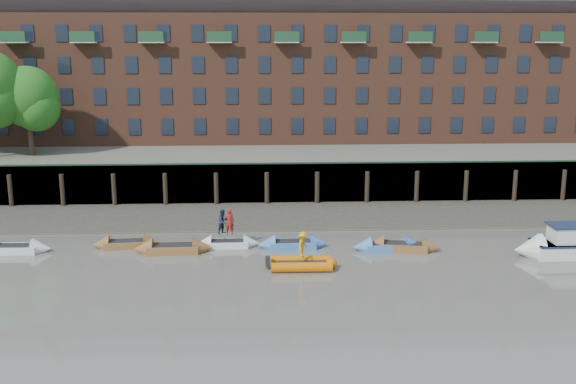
{
  "coord_description": "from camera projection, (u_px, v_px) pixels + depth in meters",
  "views": [
    {
      "loc": [
        -2.72,
        -30.34,
        12.75
      ],
      "look_at": [
        -0.77,
        12.0,
        3.2
      ],
      "focal_mm": 42.0,
      "sensor_mm": 36.0,
      "label": 1
    }
  ],
  "objects": [
    {
      "name": "ground",
      "position": [
        315.0,
        311.0,
        32.49
      ],
      "size": [
        220.0,
        220.0,
        0.0
      ],
      "primitive_type": "plane",
      "color": "#645F58",
      "rests_on": "ground"
    },
    {
      "name": "person_rower_a",
      "position": [
        229.0,
        222.0,
        42.33
      ],
      "size": [
        0.64,
        0.45,
        1.67
      ],
      "primitive_type": "imported",
      "rotation": [
        0.0,
        0.0,
        3.24
      ],
      "color": "maroon",
      "rests_on": "rowboat_3"
    },
    {
      "name": "river_wall",
      "position": [
        292.0,
        183.0,
        53.95
      ],
      "size": [
        110.0,
        1.23,
        3.3
      ],
      "color": "#2D2A26",
      "rests_on": "ground"
    },
    {
      "name": "rib_tender",
      "position": [
        304.0,
        264.0,
        38.46
      ],
      "size": [
        3.78,
        1.82,
        0.65
      ],
      "rotation": [
        0.0,
        0.0,
        -0.01
      ],
      "color": "#CE6106",
      "rests_on": "ground"
    },
    {
      "name": "foreshore",
      "position": [
        295.0,
        216.0,
        50.03
      ],
      "size": [
        110.0,
        8.0,
        0.5
      ],
      "primitive_type": "cube",
      "color": "#3D382F",
      "rests_on": "ground"
    },
    {
      "name": "rowboat_6",
      "position": [
        403.0,
        246.0,
        41.86
      ],
      "size": [
        4.84,
        2.24,
        1.35
      ],
      "rotation": [
        0.0,
        0.0,
        -0.2
      ],
      "color": "brown",
      "rests_on": "ground"
    },
    {
      "name": "rowboat_4",
      "position": [
        293.0,
        244.0,
        42.36
      ],
      "size": [
        4.51,
        1.44,
        1.3
      ],
      "rotation": [
        0.0,
        0.0,
        0.03
      ],
      "color": "#4271BB",
      "rests_on": "ground"
    },
    {
      "name": "rowboat_5",
      "position": [
        388.0,
        246.0,
        41.92
      ],
      "size": [
        4.56,
        1.54,
        1.3
      ],
      "rotation": [
        0.0,
        0.0,
        0.05
      ],
      "color": "#4271BB",
      "rests_on": "ground"
    },
    {
      "name": "person_rib_crew",
      "position": [
        303.0,
        245.0,
        38.27
      ],
      "size": [
        0.93,
        1.16,
        1.56
      ],
      "primitive_type": "imported",
      "rotation": [
        0.0,
        0.0,
        1.17
      ],
      "color": "orange",
      "rests_on": "rib_tender"
    },
    {
      "name": "apartment_terrace",
      "position": [
        284.0,
        40.0,
        65.72
      ],
      "size": [
        80.6,
        15.56,
        20.98
      ],
      "color": "brown",
      "rests_on": "bank_terrace"
    },
    {
      "name": "person_rower_b",
      "position": [
        223.0,
        222.0,
        42.48
      ],
      "size": [
        0.97,
        0.98,
        1.59
      ],
      "primitive_type": "imported",
      "rotation": [
        0.0,
        0.0,
        0.83
      ],
      "color": "#19233F",
      "rests_on": "rowboat_3"
    },
    {
      "name": "rowboat_0",
      "position": [
        14.0,
        249.0,
        41.41
      ],
      "size": [
        4.57,
        1.41,
        1.32
      ],
      "rotation": [
        0.0,
        0.0,
        -0.02
      ],
      "color": "silver",
      "rests_on": "ground"
    },
    {
      "name": "rowboat_3",
      "position": [
        228.0,
        244.0,
        42.54
      ],
      "size": [
        4.08,
        1.25,
        1.18
      ],
      "rotation": [
        0.0,
        0.0,
        0.02
      ],
      "color": "silver",
      "rests_on": "ground"
    },
    {
      "name": "motor_launch",
      "position": [
        557.0,
        246.0,
        40.6
      ],
      "size": [
        6.16,
        2.12,
        2.53
      ],
      "rotation": [
        0.0,
        0.0,
        3.16
      ],
      "color": "silver",
      "rests_on": "ground"
    },
    {
      "name": "mud_band",
      "position": [
        297.0,
        229.0,
        46.72
      ],
      "size": [
        110.0,
        1.6,
        0.1
      ],
      "primitive_type": "cube",
      "color": "#4C4336",
      "rests_on": "ground"
    },
    {
      "name": "rowboat_1",
      "position": [
        127.0,
        244.0,
        42.48
      ],
      "size": [
        4.37,
        1.63,
        1.24
      ],
      "rotation": [
        0.0,
        0.0,
        0.09
      ],
      "color": "brown",
      "rests_on": "ground"
    },
    {
      "name": "bank_terrace",
      "position": [
        285.0,
        155.0,
        67.22
      ],
      "size": [
        110.0,
        28.0,
        3.2
      ],
      "primitive_type": "cube",
      "color": "#5E594D",
      "rests_on": "ground"
    },
    {
      "name": "rowboat_2",
      "position": [
        173.0,
        248.0,
        41.42
      ],
      "size": [
        4.91,
        1.55,
        1.41
      ],
      "rotation": [
        0.0,
        0.0,
        0.03
      ],
      "color": "brown",
      "rests_on": "ground"
    }
  ]
}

